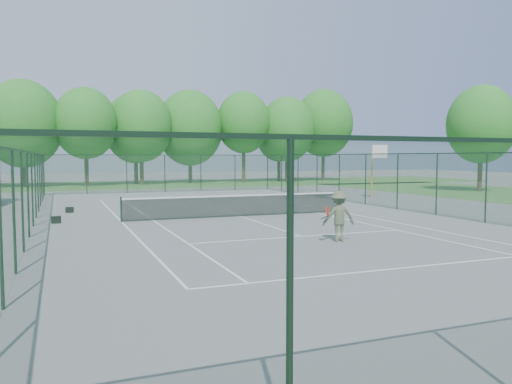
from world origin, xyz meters
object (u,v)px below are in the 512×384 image
tennis_player (339,216)px  basketball_goal (376,161)px  sports_bag_a (56,220)px  tennis_net (240,204)px

tennis_player → basketball_goal: bearing=51.2°
basketball_goal → tennis_player: 18.82m
sports_bag_a → tennis_player: (8.83, -8.37, 0.70)m
basketball_goal → sports_bag_a: basketball_goal is taller
tennis_net → tennis_player: size_ratio=5.53×
sports_bag_a → tennis_net: bearing=-12.9°
basketball_goal → tennis_player: size_ratio=1.82×
basketball_goal → tennis_net: bearing=-151.2°
sports_bag_a → tennis_player: 12.19m
tennis_net → basketball_goal: 14.33m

